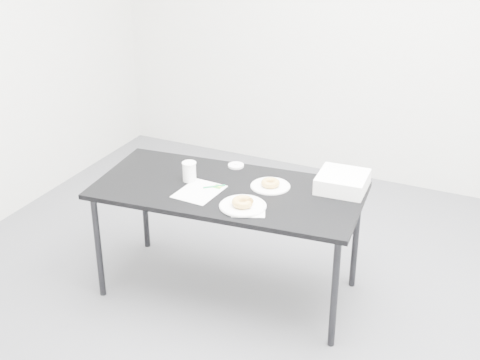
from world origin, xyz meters
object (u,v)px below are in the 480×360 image
at_px(bakery_box, 342,182).
at_px(table, 228,197).
at_px(scorecard, 199,191).
at_px(coffee_cup, 189,171).
at_px(plate_near, 243,206).
at_px(pen, 214,186).
at_px(donut_far, 270,183).
at_px(donut_near, 243,202).
at_px(plate_far, 270,186).

bearing_deg(bakery_box, table, -159.30).
xyz_separation_m(scorecard, coffee_cup, (-0.12, 0.11, 0.06)).
bearing_deg(scorecard, plate_near, -8.27).
bearing_deg(pen, coffee_cup, 134.00).
bearing_deg(donut_far, bakery_box, 21.12).
distance_m(table, donut_near, 0.26).
relative_size(scorecard, donut_far, 2.59).
distance_m(scorecard, plate_near, 0.31).
bearing_deg(plate_near, pen, 149.32).
distance_m(table, bakery_box, 0.66).
height_order(scorecard, pen, pen).
relative_size(scorecard, plate_near, 1.08).
height_order(pen, bakery_box, bakery_box).
bearing_deg(scorecard, pen, 62.45).
xyz_separation_m(pen, coffee_cup, (-0.17, 0.02, 0.05)).
bearing_deg(donut_far, pen, -153.18).
xyz_separation_m(scorecard, donut_far, (0.34, 0.23, 0.02)).
bearing_deg(plate_near, bakery_box, 46.45).
height_order(plate_near, donut_far, donut_far).
height_order(table, coffee_cup, coffee_cup).
height_order(plate_far, bakery_box, bakery_box).
distance_m(scorecard, pen, 0.10).
height_order(scorecard, plate_near, plate_near).
bearing_deg(pen, table, -23.53).
relative_size(donut_near, bakery_box, 0.44).
bearing_deg(plate_far, bakery_box, 21.12).
bearing_deg(donut_near, scorecard, 168.09).
bearing_deg(table, donut_far, 24.72).
distance_m(donut_far, coffee_cup, 0.48).
height_order(donut_near, coffee_cup, coffee_cup).
distance_m(pen, plate_far, 0.33).
height_order(plate_near, donut_near, donut_near).
bearing_deg(bakery_box, donut_far, -162.77).
relative_size(table, bakery_box, 5.82).
xyz_separation_m(table, scorecard, (-0.13, -0.11, 0.05)).
height_order(donut_far, bakery_box, bakery_box).
relative_size(donut_near, plate_far, 0.53).
height_order(table, scorecard, scorecard).
distance_m(table, scorecard, 0.18).
relative_size(scorecard, plate_far, 1.21).
height_order(pen, coffee_cup, coffee_cup).
relative_size(donut_far, coffee_cup, 0.92).
bearing_deg(coffee_cup, bakery_box, 17.99).
height_order(scorecard, donut_near, donut_near).
xyz_separation_m(table, plate_near, (0.17, -0.17, 0.06)).
height_order(donut_far, coffee_cup, coffee_cup).
bearing_deg(scorecard, table, 43.35).
relative_size(pen, plate_near, 0.50).
height_order(pen, donut_far, donut_far).
bearing_deg(scorecard, donut_near, -8.27).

